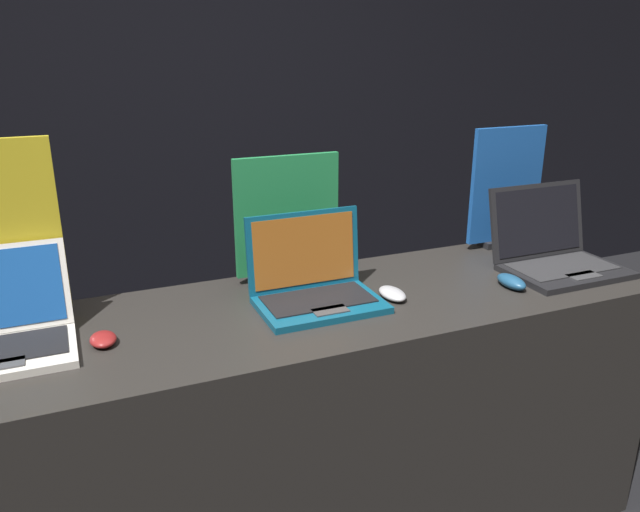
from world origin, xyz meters
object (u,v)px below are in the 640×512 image
(laptop_front, at_px, (4,328))
(laptop_middle, at_px, (314,283))
(promo_stand_middle, at_px, (287,221))
(mouse_back, at_px, (511,282))
(mouse_middle, at_px, (392,294))
(laptop_back, at_px, (554,251))
(mouse_front, at_px, (103,339))
(promo_stand_back, at_px, (506,190))

(laptop_front, xyz_separation_m, laptop_middle, (0.83, -0.02, 0.00))
(promo_stand_middle, height_order, mouse_back, promo_stand_middle)
(mouse_back, bearing_deg, laptop_front, 173.69)
(mouse_middle, distance_m, promo_stand_middle, 0.41)
(laptop_front, distance_m, mouse_middle, 1.07)
(laptop_front, height_order, laptop_middle, laptop_middle)
(laptop_middle, height_order, mouse_middle, laptop_middle)
(promo_stand_middle, bearing_deg, laptop_back, -17.44)
(mouse_front, distance_m, laptop_middle, 0.61)
(mouse_back, bearing_deg, mouse_middle, 169.87)
(promo_stand_middle, bearing_deg, laptop_front, -166.59)
(promo_stand_middle, relative_size, promo_stand_back, 0.90)
(laptop_back, height_order, mouse_back, laptop_back)
(mouse_front, distance_m, laptop_back, 1.47)
(laptop_middle, xyz_separation_m, promo_stand_back, (0.87, 0.23, 0.15))
(mouse_back, bearing_deg, mouse_front, 175.73)
(mouse_middle, relative_size, laptop_back, 0.30)
(mouse_front, distance_m, mouse_back, 1.23)
(mouse_front, bearing_deg, mouse_back, -4.27)
(laptop_back, xyz_separation_m, mouse_back, (-0.25, -0.09, -0.04))
(mouse_middle, bearing_deg, mouse_back, -10.13)
(laptop_middle, height_order, promo_stand_back, promo_stand_back)
(mouse_back, distance_m, promo_stand_back, 0.48)
(mouse_middle, relative_size, promo_stand_back, 0.26)
(laptop_middle, distance_m, mouse_middle, 0.24)
(mouse_front, height_order, mouse_back, mouse_back)
(laptop_middle, bearing_deg, mouse_middle, -16.18)
(promo_stand_middle, bearing_deg, mouse_middle, -51.47)
(laptop_front, relative_size, promo_stand_back, 0.73)
(promo_stand_middle, bearing_deg, mouse_front, -156.16)
(mouse_front, relative_size, laptop_back, 0.24)
(laptop_middle, relative_size, promo_stand_middle, 0.89)
(laptop_back, bearing_deg, promo_stand_back, 90.00)
(laptop_front, relative_size, mouse_middle, 2.78)
(laptop_middle, relative_size, mouse_back, 3.00)
(mouse_front, height_order, laptop_middle, laptop_middle)
(promo_stand_middle, distance_m, mouse_back, 0.74)
(laptop_middle, relative_size, promo_stand_back, 0.80)
(laptop_front, xyz_separation_m, mouse_front, (0.23, -0.07, -0.04))
(mouse_front, xyz_separation_m, mouse_back, (1.22, -0.09, 0.01))
(mouse_front, height_order, laptop_back, laptop_back)
(laptop_middle, distance_m, mouse_back, 0.64)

